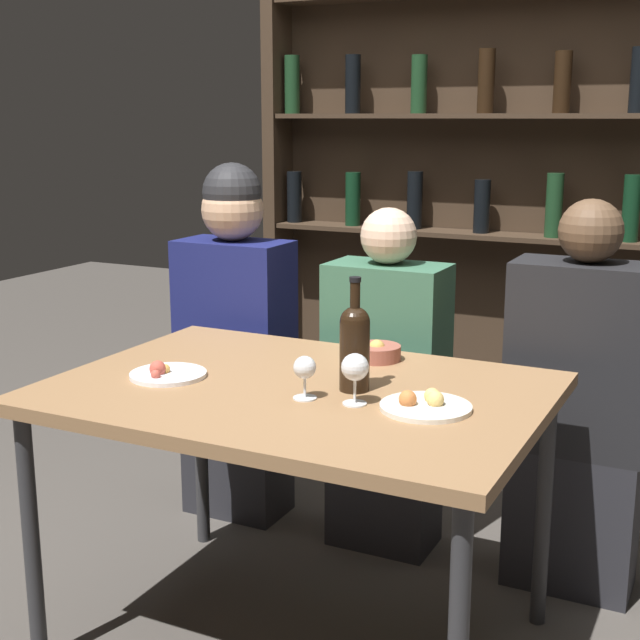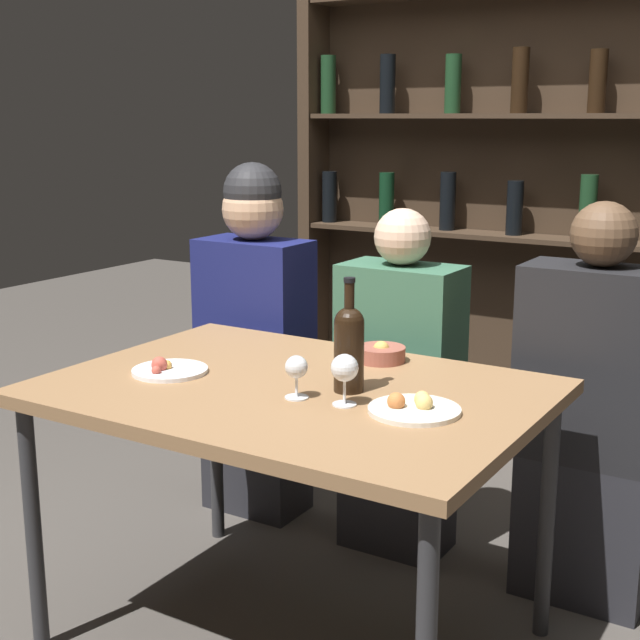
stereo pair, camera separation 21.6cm
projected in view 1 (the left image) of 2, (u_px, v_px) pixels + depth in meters
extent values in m
cube|color=olive|center=(297.00, 393.00, 2.34)|extent=(1.28, 0.91, 0.04)
cylinder|color=#2D2D30|center=(31.00, 541.00, 2.32)|extent=(0.04, 0.04, 0.71)
cylinder|color=#2D2D30|center=(201.00, 443.00, 3.02)|extent=(0.04, 0.04, 0.71)
cylinder|color=#2D2D30|center=(544.00, 508.00, 2.52)|extent=(0.04, 0.04, 0.71)
cube|color=#38281C|center=(489.00, 212.00, 3.81)|extent=(1.94, 0.02, 2.08)
cube|color=#38281C|center=(278.00, 204.00, 4.14)|extent=(0.06, 0.18, 2.08)
cube|color=#38281C|center=(481.00, 235.00, 3.74)|extent=(1.86, 0.18, 0.02)
cylinder|color=black|center=(294.00, 197.00, 4.10)|extent=(0.07, 0.07, 0.23)
cylinder|color=black|center=(353.00, 199.00, 3.97)|extent=(0.07, 0.07, 0.24)
cylinder|color=black|center=(415.00, 200.00, 3.85)|extent=(0.07, 0.07, 0.25)
cylinder|color=black|center=(481.00, 206.00, 3.72)|extent=(0.07, 0.07, 0.22)
cylinder|color=#19381E|center=(554.00, 205.00, 3.57)|extent=(0.07, 0.07, 0.26)
cylinder|color=black|center=(631.00, 208.00, 3.45)|extent=(0.07, 0.07, 0.26)
cube|color=#38281C|center=(486.00, 116.00, 3.63)|extent=(1.86, 0.18, 0.02)
cylinder|color=#19381E|center=(292.00, 85.00, 3.99)|extent=(0.07, 0.07, 0.25)
cylinder|color=black|center=(353.00, 84.00, 3.86)|extent=(0.07, 0.07, 0.25)
cylinder|color=#19381E|center=(419.00, 84.00, 3.74)|extent=(0.07, 0.07, 0.24)
cylinder|color=black|center=(487.00, 81.00, 3.59)|extent=(0.07, 0.07, 0.25)
cylinder|color=black|center=(563.00, 82.00, 3.48)|extent=(0.07, 0.07, 0.24)
cylinder|color=black|center=(639.00, 80.00, 3.35)|extent=(0.07, 0.07, 0.24)
cylinder|color=black|center=(355.00, 356.00, 2.28)|extent=(0.08, 0.08, 0.18)
sphere|color=black|center=(355.00, 322.00, 2.26)|extent=(0.08, 0.08, 0.08)
cylinder|color=black|center=(355.00, 302.00, 2.25)|extent=(0.03, 0.03, 0.10)
cylinder|color=black|center=(355.00, 279.00, 2.24)|extent=(0.03, 0.03, 0.01)
cylinder|color=silver|center=(305.00, 398.00, 2.23)|extent=(0.06, 0.06, 0.00)
cylinder|color=silver|center=(305.00, 385.00, 2.22)|extent=(0.01, 0.01, 0.06)
sphere|color=silver|center=(305.00, 367.00, 2.21)|extent=(0.06, 0.06, 0.06)
cylinder|color=silver|center=(355.00, 403.00, 2.19)|extent=(0.06, 0.06, 0.00)
cylinder|color=silver|center=(355.00, 389.00, 2.18)|extent=(0.01, 0.01, 0.07)
sphere|color=silver|center=(355.00, 367.00, 2.17)|extent=(0.07, 0.07, 0.07)
cylinder|color=white|center=(168.00, 374.00, 2.42)|extent=(0.21, 0.21, 0.01)
sphere|color=#B74C3D|center=(158.00, 369.00, 2.40)|extent=(0.04, 0.04, 0.04)
sphere|color=#B74C3D|center=(156.00, 375.00, 2.37)|extent=(0.03, 0.03, 0.03)
sphere|color=gold|center=(165.00, 369.00, 2.42)|extent=(0.03, 0.03, 0.03)
cylinder|color=silver|center=(426.00, 407.00, 2.15)|extent=(0.22, 0.22, 0.01)
sphere|color=#E5BC66|center=(435.00, 400.00, 2.14)|extent=(0.04, 0.04, 0.04)
sphere|color=#E5BC66|center=(432.00, 396.00, 2.17)|extent=(0.04, 0.04, 0.04)
sphere|color=#C67038|center=(408.00, 399.00, 2.15)|extent=(0.04, 0.04, 0.04)
cylinder|color=#995142|center=(377.00, 353.00, 2.58)|extent=(0.14, 0.14, 0.04)
sphere|color=gold|center=(377.00, 348.00, 2.58)|extent=(0.05, 0.05, 0.05)
cube|color=#26262B|center=(238.00, 453.00, 3.29)|extent=(0.36, 0.22, 0.45)
cube|color=navy|center=(235.00, 319.00, 3.17)|extent=(0.40, 0.22, 0.56)
sphere|color=tan|center=(232.00, 210.00, 3.09)|extent=(0.22, 0.22, 0.22)
sphere|color=#262628|center=(232.00, 192.00, 3.07)|extent=(0.21, 0.21, 0.21)
cube|color=#26262B|center=(384.00, 481.00, 3.03)|extent=(0.35, 0.22, 0.45)
cube|color=#38664C|center=(387.00, 343.00, 2.92)|extent=(0.39, 0.22, 0.52)
sphere|color=beige|center=(389.00, 236.00, 2.85)|extent=(0.18, 0.18, 0.18)
cube|color=#26262B|center=(571.00, 517.00, 2.76)|extent=(0.38, 0.22, 0.45)
cube|color=black|center=(582.00, 358.00, 2.65)|extent=(0.43, 0.22, 0.57)
sphere|color=brown|center=(591.00, 231.00, 2.56)|extent=(0.19, 0.19, 0.19)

